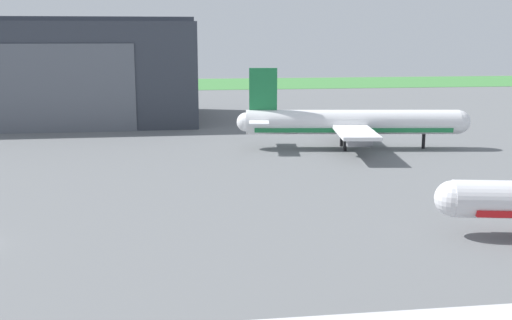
% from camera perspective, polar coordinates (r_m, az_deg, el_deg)
% --- Properties ---
extents(grass_field_strip, '(440.00, 56.00, 0.08)m').
position_cam_1_polar(grass_field_strip, '(244.63, -12.36, 6.74)').
color(grass_field_strip, '#428540').
rests_on(grass_field_strip, ground_plane).
extents(airliner_far_left, '(38.59, 29.68, 13.40)m').
position_cam_1_polar(airliner_far_left, '(104.98, 8.86, 3.37)').
color(airliner_far_left, white).
rests_on(airliner_far_left, ground_plane).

